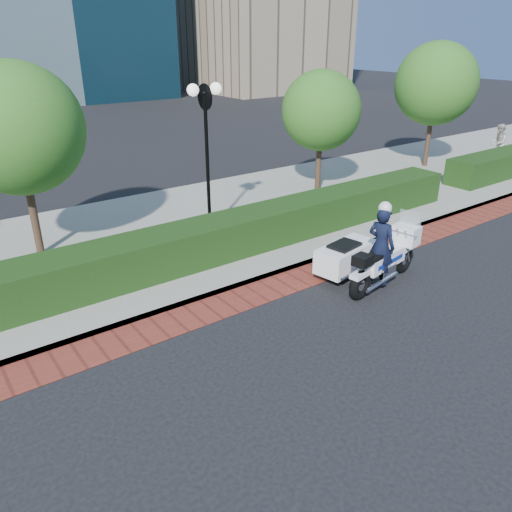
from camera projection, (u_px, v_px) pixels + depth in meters
ground at (299, 321)px, 10.53m from camera, size 120.00×120.00×0.00m
brick_strip at (257, 293)px, 11.63m from camera, size 60.00×1.00×0.01m
sidewalk at (168, 234)px, 14.91m from camera, size 60.00×8.00×0.15m
hedge_main at (209, 240)px, 12.91m from camera, size 18.00×1.20×1.00m
lamppost at (206, 137)px, 13.68m from camera, size 1.02×0.70×4.21m
tree_b at (17, 129)px, 12.01m from camera, size 3.20×3.20×4.89m
tree_c at (321, 111)px, 17.57m from camera, size 2.80×2.80×4.30m
tree_d at (436, 84)px, 20.86m from camera, size 3.40×3.40×5.16m
police_motorcycle at (368, 254)px, 11.90m from camera, size 2.65×1.90×2.15m
pedestrian at (498, 143)px, 22.55m from camera, size 1.04×0.97×1.71m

